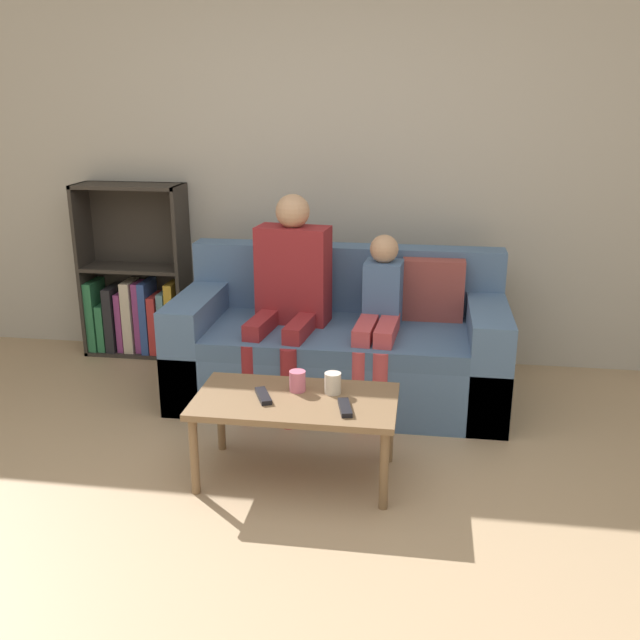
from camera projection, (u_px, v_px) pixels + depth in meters
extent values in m
plane|color=tan|center=(248.00, 570.00, 2.72)|extent=(22.00, 22.00, 0.00)
cube|color=#B7B2A8|center=(332.00, 163.00, 4.56)|extent=(12.00, 0.06, 2.60)
cube|color=#4C6B93|center=(339.00, 369.00, 4.20)|extent=(1.89, 0.87, 0.35)
cube|color=#466288|center=(337.00, 338.00, 4.05)|extent=(1.45, 0.69, 0.10)
cube|color=#4C6B93|center=(346.00, 277.00, 4.38)|extent=(1.89, 0.18, 0.40)
cube|color=#4C6B93|center=(201.00, 342.00, 4.28)|extent=(0.22, 0.87, 0.61)
cube|color=#4C6B93|center=(485.00, 356.00, 4.04)|extent=(0.22, 0.87, 0.61)
cube|color=#93423D|center=(433.00, 290.00, 4.17)|extent=(0.36, 0.12, 0.36)
cube|color=#332D28|center=(87.00, 269.00, 4.85)|extent=(0.02, 0.28, 1.16)
cube|color=#332D28|center=(184.00, 273.00, 4.75)|extent=(0.02, 0.28, 1.16)
cube|color=#332D28|center=(142.00, 267.00, 4.92)|extent=(0.71, 0.02, 1.16)
cube|color=#332D28|center=(141.00, 350.00, 4.97)|extent=(0.71, 0.28, 0.02)
cube|color=#332D28|center=(135.00, 268.00, 4.79)|extent=(0.66, 0.28, 0.02)
cube|color=#332D28|center=(128.00, 186.00, 4.62)|extent=(0.71, 0.28, 0.02)
cube|color=#2D7A4C|center=(97.00, 314.00, 4.93)|extent=(0.06, 0.23, 0.48)
cube|color=#2D7A4C|center=(106.00, 326.00, 4.95)|extent=(0.05, 0.21, 0.32)
cube|color=#232328|center=(115.00, 317.00, 4.92)|extent=(0.06, 0.24, 0.45)
cube|color=#993D84|center=(123.00, 321.00, 4.91)|extent=(0.04, 0.17, 0.41)
cube|color=beige|center=(132.00, 315.00, 4.89)|extent=(0.07, 0.20, 0.49)
cube|color=#993D84|center=(140.00, 316.00, 4.88)|extent=(0.04, 0.16, 0.49)
cube|color=#33519E|center=(149.00, 316.00, 4.88)|extent=(0.05, 0.24, 0.50)
cube|color=red|center=(158.00, 323.00, 4.88)|extent=(0.05, 0.23, 0.40)
cube|color=#6699A8|center=(165.00, 322.00, 4.86)|extent=(0.05, 0.18, 0.42)
cube|color=gold|center=(174.00, 317.00, 4.85)|extent=(0.06, 0.19, 0.49)
cylinder|color=brown|center=(194.00, 456.00, 3.18)|extent=(0.04, 0.04, 0.37)
cylinder|color=brown|center=(384.00, 470.00, 3.06)|extent=(0.04, 0.04, 0.37)
cylinder|color=brown|center=(221.00, 415.00, 3.58)|extent=(0.04, 0.04, 0.37)
cylinder|color=brown|center=(390.00, 426.00, 3.46)|extent=(0.04, 0.04, 0.37)
cube|color=brown|center=(296.00, 401.00, 3.26)|extent=(0.93, 0.50, 0.03)
cylinder|color=maroon|center=(249.00, 384.00, 3.87)|extent=(0.10, 0.10, 0.45)
cylinder|color=maroon|center=(289.00, 388.00, 3.81)|extent=(0.10, 0.10, 0.45)
cube|color=maroon|center=(262.00, 324.00, 3.99)|extent=(0.14, 0.39, 0.09)
cube|color=maroon|center=(301.00, 327.00, 3.94)|extent=(0.14, 0.39, 0.09)
cube|color=maroon|center=(293.00, 275.00, 4.11)|extent=(0.43, 0.25, 0.56)
sphere|color=tan|center=(293.00, 211.00, 3.99)|extent=(0.19, 0.19, 0.19)
cylinder|color=#C6474C|center=(358.00, 390.00, 3.78)|extent=(0.10, 0.10, 0.45)
cylinder|color=#C6474C|center=(380.00, 392.00, 3.76)|extent=(0.10, 0.10, 0.45)
cube|color=#C6474C|center=(366.00, 329.00, 3.91)|extent=(0.13, 0.39, 0.09)
cube|color=#C6474C|center=(387.00, 330.00, 3.89)|extent=(0.13, 0.39, 0.09)
cube|color=#476693|center=(383.00, 293.00, 4.07)|extent=(0.22, 0.21, 0.37)
sphere|color=tan|center=(384.00, 249.00, 3.99)|extent=(0.16, 0.16, 0.16)
cylinder|color=silver|center=(333.00, 383.00, 3.29)|extent=(0.08, 0.08, 0.10)
cylinder|color=pink|center=(297.00, 381.00, 3.32)|extent=(0.08, 0.08, 0.10)
cube|color=black|center=(345.00, 408.00, 3.13)|extent=(0.09, 0.18, 0.02)
cube|color=black|center=(263.00, 396.00, 3.25)|extent=(0.11, 0.17, 0.02)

